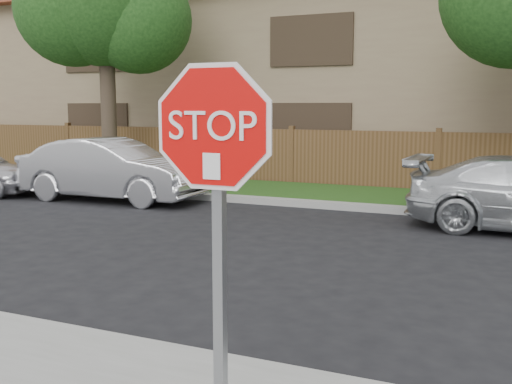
% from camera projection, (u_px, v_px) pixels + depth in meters
% --- Properties ---
extents(ground, '(90.00, 90.00, 0.00)m').
position_uv_depth(ground, '(266.00, 371.00, 5.16)').
color(ground, black).
rests_on(ground, ground).
extents(far_curb, '(70.00, 0.30, 0.15)m').
position_uv_depth(far_curb, '(417.00, 211.00, 12.53)').
color(far_curb, gray).
rests_on(far_curb, ground).
extents(grass_strip, '(70.00, 3.00, 0.12)m').
position_uv_depth(grass_strip, '(428.00, 201.00, 14.03)').
color(grass_strip, '#1E4714').
rests_on(grass_strip, ground).
extents(fence, '(70.00, 0.12, 1.60)m').
position_uv_depth(fence, '(438.00, 163.00, 15.37)').
color(fence, '#4D341B').
rests_on(fence, ground).
extents(apartment_building, '(35.20, 9.20, 7.20)m').
position_uv_depth(apartment_building, '(462.00, 68.00, 20.05)').
color(apartment_building, '#887054').
rests_on(apartment_building, ground).
extents(stop_sign, '(1.01, 0.13, 2.55)m').
position_uv_depth(stop_sign, '(215.00, 183.00, 3.43)').
color(stop_sign, gray).
rests_on(stop_sign, sidewalk_near).
extents(sedan_left, '(4.57, 1.69, 1.50)m').
position_uv_depth(sedan_left, '(112.00, 170.00, 14.29)').
color(sedan_left, silver).
rests_on(sedan_left, ground).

